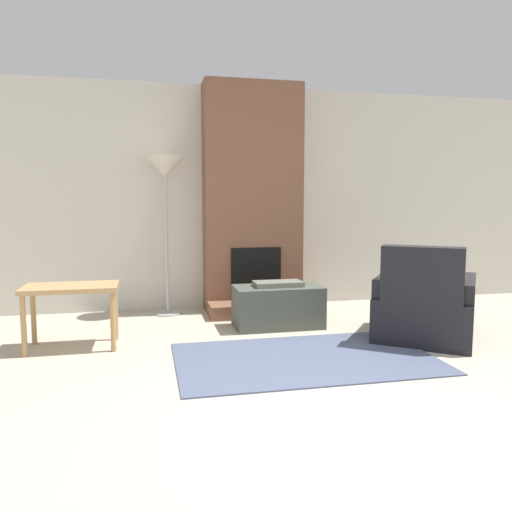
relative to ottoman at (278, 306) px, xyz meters
The scene contains 8 objects.
ground_plane 2.10m from the ottoman, 91.87° to the right, with size 24.00×24.00×0.00m, color #B2A893.
wall_back 1.57m from the ottoman, 93.44° to the left, with size 7.72×0.06×2.60m, color beige.
fireplace 1.35m from the ottoman, 94.38° to the left, with size 1.12×0.76×2.60m.
ottoman is the anchor object (origin of this frame).
armchair 1.40m from the ottoman, 30.87° to the right, with size 1.25×1.28×0.88m.
side_table 1.96m from the ottoman, behind, with size 0.78×0.45×0.55m.
floor_lamp_left 1.90m from the ottoman, 142.22° to the left, with size 0.43×0.43×1.75m.
area_rug 1.08m from the ottoman, 92.88° to the right, with size 2.07×1.26×0.01m, color #4C5670.
Camera 1 is at (-1.21, -2.69, 1.26)m, focal length 35.00 mm.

